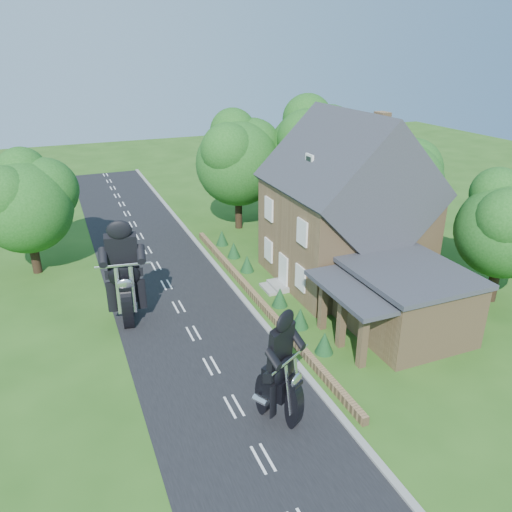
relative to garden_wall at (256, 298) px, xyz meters
name	(u,v)px	position (x,y,z in m)	size (l,w,h in m)	color
ground	(211,366)	(-4.30, -5.00, -0.20)	(120.00, 120.00, 0.00)	#275217
road	(211,366)	(-4.30, -5.00, -0.19)	(7.00, 80.00, 0.02)	black
kerb	(284,348)	(-0.65, -5.00, -0.14)	(0.30, 80.00, 0.12)	gray
garden_wall	(256,298)	(0.00, 0.00, 0.00)	(0.30, 22.00, 0.40)	#93724B
house	(345,211)	(6.19, 1.00, 4.14)	(9.54, 8.64, 10.24)	#93724B
annex	(404,300)	(5.57, -5.80, 1.57)	(7.05, 5.94, 3.44)	#93724B
tree_annex_side	(509,221)	(12.83, -4.90, 4.49)	(5.64, 5.20, 7.48)	black
tree_house_right	(404,177)	(12.35, 3.62, 4.99)	(6.51, 6.00, 8.40)	black
tree_behind_house	(319,146)	(9.88, 11.14, 6.03)	(7.81, 7.20, 10.08)	black
tree_behind_left	(243,155)	(3.86, 12.13, 5.53)	(6.94, 6.40, 9.16)	black
tree_far_road	(31,199)	(-11.16, 9.11, 4.64)	(6.08, 5.60, 7.84)	black
shrub_a	(324,342)	(1.00, -6.00, 0.35)	(0.90, 0.90, 1.10)	#123819
shrub_b	(300,318)	(1.00, -3.50, 0.35)	(0.90, 0.90, 1.10)	#123819
shrub_c	(280,297)	(1.00, -1.00, 0.35)	(0.90, 0.90, 1.10)	#123819
shrub_d	(247,263)	(1.00, 4.00, 0.35)	(0.90, 0.90, 1.10)	#123819
shrub_e	(234,250)	(1.00, 6.50, 0.35)	(0.90, 0.90, 1.10)	#123819
shrub_f	(222,238)	(1.00, 9.00, 0.35)	(0.90, 0.90, 1.10)	#123819
motorcycle_lead	(279,404)	(-2.91, -9.35, 0.53)	(0.40, 1.57, 1.47)	black
motorcycle_follow	(128,307)	(-7.09, 0.53, 0.65)	(0.46, 1.83, 1.70)	black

